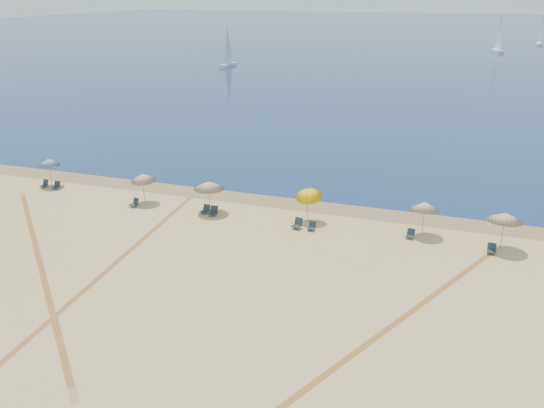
{
  "coord_description": "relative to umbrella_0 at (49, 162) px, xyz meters",
  "views": [
    {
      "loc": [
        12.41,
        -16.42,
        15.87
      ],
      "look_at": [
        0.0,
        20.0,
        1.3
      ],
      "focal_mm": 37.53,
      "sensor_mm": 36.0,
      "label": 1
    }
  ],
  "objects": [
    {
      "name": "ground",
      "position": [
        20.53,
        -21.34,
        -2.14
      ],
      "size": [
        160.0,
        160.0,
        0.0
      ],
      "primitive_type": "plane",
      "color": "tan",
      "rests_on": "ground"
    },
    {
      "name": "ocean",
      "position": [
        20.53,
        203.66,
        -2.14
      ],
      "size": [
        500.0,
        500.0,
        0.0
      ],
      "primitive_type": "plane",
      "color": "#0C2151",
      "rests_on": "ground"
    },
    {
      "name": "wet_sand",
      "position": [
        20.53,
        2.66,
        -2.14
      ],
      "size": [
        500.0,
        500.0,
        0.0
      ],
      "primitive_type": "plane",
      "color": "olive",
      "rests_on": "ground"
    },
    {
      "name": "umbrella_0",
      "position": [
        0.0,
        0.0,
        0.0
      ],
      "size": [
        1.87,
        1.87,
        2.49
      ],
      "color": "gray",
      "rests_on": "ground"
    },
    {
      "name": "umbrella_1",
      "position": [
        9.74,
        -1.02,
        -0.05
      ],
      "size": [
        1.99,
        2.03,
        2.46
      ],
      "color": "gray",
      "rests_on": "ground"
    },
    {
      "name": "umbrella_2",
      "position": [
        15.5,
        -1.22,
        0.01
      ],
      "size": [
        2.35,
        2.35,
        2.5
      ],
      "color": "gray",
      "rests_on": "ground"
    },
    {
      "name": "umbrella_3",
      "position": [
        23.06,
        -0.57,
        0.02
      ],
      "size": [
        1.95,
        2.02,
        2.75
      ],
      "color": "gray",
      "rests_on": "ground"
    },
    {
      "name": "umbrella_4",
      "position": [
        31.16,
        -0.42,
        -0.01
      ],
      "size": [
        1.97,
        2.0,
        2.48
      ],
      "color": "gray",
      "rests_on": "ground"
    },
    {
      "name": "umbrella_5",
      "position": [
        36.22,
        -1.13,
        0.12
      ],
      "size": [
        2.29,
        2.31,
        2.61
      ],
      "color": "gray",
      "rests_on": "ground"
    },
    {
      "name": "chair_0",
      "position": [
        -0.31,
        -0.51,
        -1.86
      ],
      "size": [
        0.61,
        0.69,
        0.65
      ],
      "rotation": [
        0.0,
        0.0,
        -0.11
      ],
      "color": "black",
      "rests_on": "ground"
    },
    {
      "name": "chair_1",
      "position": [
        0.92,
        -0.51,
        -1.86
      ],
      "size": [
        0.56,
        0.65,
        0.65
      ],
      "rotation": [
        0.0,
        0.0,
        0.03
      ],
      "color": "black",
      "rests_on": "ground"
    },
    {
      "name": "chair_2",
      "position": [
        9.46,
        -2.04,
        -1.85
      ],
      "size": [
        0.73,
        0.79,
        0.67
      ],
      "rotation": [
        0.0,
        0.0,
        -0.33
      ],
      "color": "black",
      "rests_on": "ground"
    },
    {
      "name": "chair_3",
      "position": [
        15.31,
        -1.6,
        -1.85
      ],
      "size": [
        0.7,
        0.77,
        0.68
      ],
      "rotation": [
        0.0,
        0.0,
        -0.24
      ],
      "color": "black",
      "rests_on": "ground"
    },
    {
      "name": "chair_4",
      "position": [
        16.04,
        -1.73,
        -1.83
      ],
      "size": [
        0.65,
        0.74,
        0.71
      ],
      "rotation": [
        0.0,
        0.0,
        0.11
      ],
      "color": "black",
      "rests_on": "ground"
    },
    {
      "name": "chair_5",
      "position": [
        22.7,
        -2.07,
        -1.82
      ],
      "size": [
        0.78,
        0.86,
        0.75
      ],
      "rotation": [
        0.0,
        0.0,
        -0.26
      ],
      "color": "black",
      "rests_on": "ground"
    },
    {
      "name": "chair_6",
      "position": [
        23.74,
        -2.07,
        -1.87
      ],
      "size": [
        0.59,
        0.66,
        0.61
      ],
      "rotation": [
        0.0,
        0.0,
        -0.15
      ],
      "color": "black",
      "rests_on": "ground"
    },
    {
      "name": "chair_7",
      "position": [
        30.46,
        -1.21,
        -1.87
      ],
      "size": [
        0.61,
        0.68,
        0.63
      ],
      "rotation": [
        0.0,
        0.0,
        -0.15
      ],
      "color": "black",
      "rests_on": "ground"
    },
    {
      "name": "chair_8",
      "position": [
        35.63,
        -1.98,
        -1.86
      ],
      "size": [
        0.57,
        0.66,
        0.65
      ],
      "rotation": [
        0.0,
        0.0,
        -0.06
      ],
      "color": "black",
      "rests_on": "ground"
    },
    {
      "name": "sailboat_0",
      "position": [
        39.58,
        130.51,
        0.83
      ],
      "size": [
        3.36,
        6.82,
        9.85
      ],
      "rotation": [
        0.0,
        0.0,
        0.27
      ],
      "color": "white",
      "rests_on": "ocean"
    },
    {
      "name": "sailboat_1",
      "position": [
        52.27,
        156.9,
        0.39
      ],
      "size": [
        1.58,
        5.66,
        8.38
      ],
      "rotation": [
        0.0,
        0.0,
        0.03
      ],
      "color": "white",
      "rests_on": "ocean"
    },
    {
      "name": "sailboat_2",
      "position": [
        -17.24,
        79.78,
        0.4
      ],
      "size": [
        1.8,
        5.73,
        8.41
      ],
      "rotation": [
        0.0,
        0.0,
        -0.06
      ],
      "color": "white",
      "rests_on": "ocean"
    },
    {
      "name": "tire_tracks",
      "position": [
        17.47,
        -12.9,
        -2.14
      ],
      "size": [
        59.95,
        41.5,
        0.0
      ],
      "color": "tan",
      "rests_on": "ground"
    }
  ]
}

